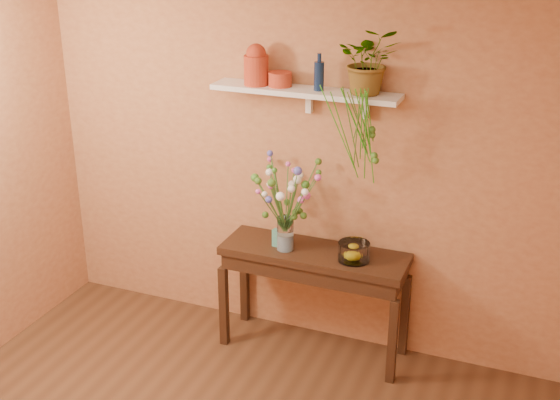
% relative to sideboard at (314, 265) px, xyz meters
% --- Properties ---
extents(room, '(4.04, 4.04, 2.70)m').
position_rel_sideboard_xyz_m(room, '(-0.18, -1.77, 0.66)').
color(room, '#50311D').
rests_on(room, ground).
extents(sideboard, '(1.33, 0.43, 0.81)m').
position_rel_sideboard_xyz_m(sideboard, '(0.00, 0.00, 0.00)').
color(sideboard, '#362014').
rests_on(sideboard, ground).
extents(wall_shelf, '(1.30, 0.24, 0.19)m').
position_rel_sideboard_xyz_m(wall_shelf, '(-0.12, 0.11, 1.22)').
color(wall_shelf, white).
rests_on(wall_shelf, room).
extents(terracotta_jug, '(0.22, 0.22, 0.28)m').
position_rel_sideboard_xyz_m(terracotta_jug, '(-0.47, 0.09, 1.38)').
color(terracotta_jug, '#AF351F').
rests_on(terracotta_jug, wall_shelf).
extents(terracotta_pot, '(0.19, 0.19, 0.10)m').
position_rel_sideboard_xyz_m(terracotta_pot, '(-0.31, 0.11, 1.29)').
color(terracotta_pot, '#AF351F').
rests_on(terracotta_pot, wall_shelf).
extents(blue_bottle, '(0.08, 0.08, 0.25)m').
position_rel_sideboard_xyz_m(blue_bottle, '(-0.03, 0.10, 1.35)').
color(blue_bottle, '#0F1F3E').
rests_on(blue_bottle, wall_shelf).
extents(spider_plant, '(0.47, 0.43, 0.43)m').
position_rel_sideboard_xyz_m(spider_plant, '(0.30, 0.13, 1.46)').
color(spider_plant, '#3D681F').
rests_on(spider_plant, wall_shelf).
extents(plant_fronds, '(0.40, 0.33, 0.67)m').
position_rel_sideboard_xyz_m(plant_fronds, '(0.34, -0.02, 1.01)').
color(plant_fronds, '#3D681F').
rests_on(plant_fronds, wall_shelf).
extents(glass_vase, '(0.12, 0.12, 0.25)m').
position_rel_sideboard_xyz_m(glass_vase, '(-0.20, -0.06, 0.22)').
color(glass_vase, white).
rests_on(glass_vase, sideboard).
extents(bouquet, '(0.52, 0.53, 0.53)m').
position_rel_sideboard_xyz_m(bouquet, '(-0.19, -0.06, 0.58)').
color(bouquet, '#386B28').
rests_on(bouquet, glass_vase).
extents(glass_bowl, '(0.22, 0.22, 0.13)m').
position_rel_sideboard_xyz_m(glass_bowl, '(0.30, -0.04, 0.18)').
color(glass_bowl, white).
rests_on(glass_bowl, sideboard).
extents(lemon, '(0.07, 0.07, 0.07)m').
position_rel_sideboard_xyz_m(lemon, '(0.29, -0.02, 0.16)').
color(lemon, yellow).
rests_on(lemon, glass_bowl).
extents(carton, '(0.07, 0.05, 0.13)m').
position_rel_sideboard_xyz_m(carton, '(-0.27, -0.03, 0.18)').
color(carton, teal).
rests_on(carton, sideboard).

